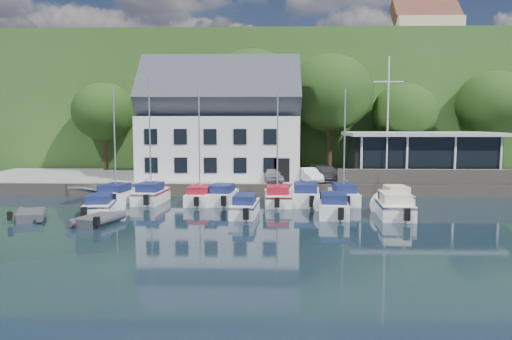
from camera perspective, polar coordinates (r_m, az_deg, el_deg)
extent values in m
plane|color=black|center=(29.84, 6.44, -6.19)|extent=(180.00, 180.00, 0.00)
cube|color=gray|center=(47.00, 4.63, -1.24)|extent=(60.00, 13.00, 1.00)
cube|color=#6D6457|center=(40.57, 5.13, -2.33)|extent=(60.00, 0.30, 1.00)
cube|color=#2E4D1D|center=(91.16, 3.16, 6.78)|extent=(160.00, 75.00, 16.00)
cube|color=#4E5D2E|center=(100.17, 7.73, 11.30)|extent=(50.00, 30.00, 0.30)
cube|color=#6D6457|center=(43.27, 21.18, -0.73)|extent=(18.00, 0.50, 1.20)
imported|color=#A8A8AC|center=(41.98, 1.75, -0.51)|extent=(2.28, 3.84, 1.23)
imported|color=silver|center=(41.96, 6.04, -0.57)|extent=(2.34, 3.84, 1.20)
imported|color=#333338|center=(42.99, 8.08, -0.38)|extent=(2.66, 4.73, 1.29)
imported|color=#2C4B87|center=(43.54, 13.35, -0.47)|extent=(1.81, 3.63, 1.19)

